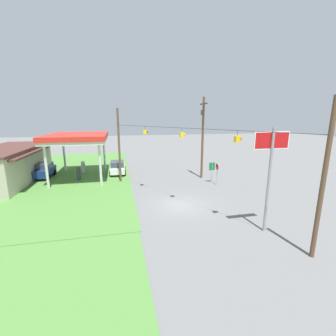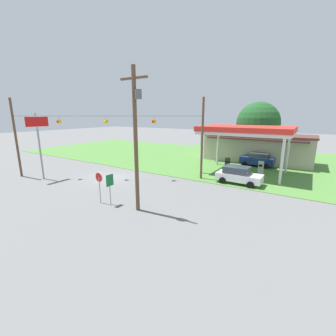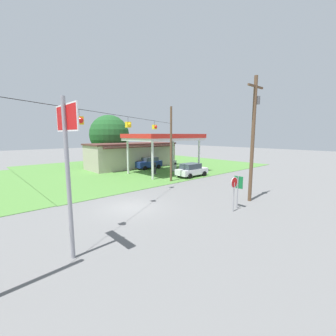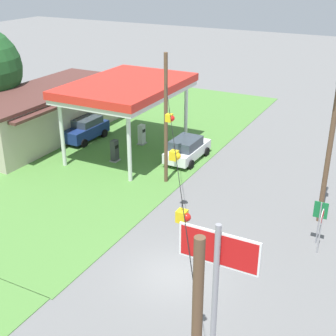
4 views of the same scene
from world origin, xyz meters
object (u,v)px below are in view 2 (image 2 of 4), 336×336
object	(u,v)px
fuel_pump_near	(227,165)
tree_behind_station	(258,123)
gas_station_store	(257,148)
route_sign	(110,183)
car_at_pumps_rear	(258,159)
car_at_pumps_front	(238,175)
stop_sign_overhead	(38,132)
stop_sign_roadside	(99,181)
fuel_pump_far	(261,169)
utility_pole_main	(136,134)
gas_station_canopy	(246,131)

from	to	relation	value
fuel_pump_near	tree_behind_station	world-z (taller)	tree_behind_station
gas_station_store	route_sign	distance (m)	23.98
fuel_pump_near	car_at_pumps_rear	distance (m)	5.28
car_at_pumps_front	stop_sign_overhead	bearing A→B (deg)	-151.62
car_at_pumps_rear	tree_behind_station	bearing A→B (deg)	-74.60
stop_sign_roadside	stop_sign_overhead	distance (m)	11.09
fuel_pump_near	route_sign	bearing A→B (deg)	-105.27
car_at_pumps_front	tree_behind_station	distance (m)	18.61
gas_station_store	tree_behind_station	size ratio (longest dim) A/B	1.67
fuel_pump_near	fuel_pump_far	world-z (taller)	same
car_at_pumps_front	route_sign	bearing A→B (deg)	-121.63
fuel_pump_far	tree_behind_station	xyz separation A→B (m)	(-3.34, 13.37, 4.59)
car_at_pumps_rear	stop_sign_overhead	xyz separation A→B (m)	(-18.22, -18.71, 4.05)
tree_behind_station	route_sign	bearing A→B (deg)	-99.32
gas_station_store	utility_pole_main	bearing A→B (deg)	-98.63
fuel_pump_near	utility_pole_main	world-z (taller)	utility_pole_main
car_at_pumps_front	tree_behind_station	world-z (taller)	tree_behind_station
gas_station_store	stop_sign_roadside	bearing A→B (deg)	-106.28
gas_station_store	fuel_pump_far	bearing A→B (deg)	-75.21
gas_station_store	car_at_pumps_front	xyz separation A→B (m)	(0.83, -12.52, -1.13)
gas_station_store	fuel_pump_far	distance (m)	8.31
tree_behind_station	car_at_pumps_rear	bearing A→B (deg)	-76.65
car_at_pumps_front	tree_behind_station	bearing A→B (deg)	97.30
route_sign	gas_station_canopy	bearing A→B (deg)	68.22
utility_pole_main	stop_sign_overhead	bearing A→B (deg)	176.61
fuel_pump_far	utility_pole_main	size ratio (longest dim) A/B	0.17
fuel_pump_far	tree_behind_station	world-z (taller)	tree_behind_station
utility_pole_main	fuel_pump_far	bearing A→B (deg)	69.55
route_sign	car_at_pumps_rear	bearing A→B (deg)	71.13
gas_station_canopy	tree_behind_station	distance (m)	13.45
gas_station_canopy	route_sign	distance (m)	16.79
gas_station_store	utility_pole_main	distance (m)	23.42
gas_station_store	stop_sign_overhead	distance (m)	28.25
gas_station_canopy	gas_station_store	bearing A→B (deg)	91.18
gas_station_canopy	stop_sign_overhead	xyz separation A→B (m)	(-17.54, -14.13, 0.02)
fuel_pump_near	fuel_pump_far	xyz separation A→B (m)	(3.87, 0.00, 0.00)
car_at_pumps_front	stop_sign_overhead	size ratio (longest dim) A/B	0.63
gas_station_store	stop_sign_roadside	distance (m)	24.44
stop_sign_overhead	gas_station_store	bearing A→B (deg)	51.79
gas_station_canopy	tree_behind_station	bearing A→B (deg)	96.00
gas_station_store	gas_station_canopy	bearing A→B (deg)	-88.82
gas_station_store	utility_pole_main	size ratio (longest dim) A/B	1.50
car_at_pumps_front	tree_behind_station	size ratio (longest dim) A/B	0.50
fuel_pump_far	car_at_pumps_front	xyz separation A→B (m)	(-1.26, -4.58, 0.13)
gas_station_canopy	car_at_pumps_rear	size ratio (longest dim) A/B	2.30
gas_station_canopy	utility_pole_main	world-z (taller)	utility_pole_main
car_at_pumps_front	car_at_pumps_rear	distance (m)	9.16
stop_sign_roadside	tree_behind_station	bearing A→B (deg)	-100.99
gas_station_canopy	car_at_pumps_rear	bearing A→B (deg)	81.54
fuel_pump_near	stop_sign_roadside	bearing A→B (deg)	-108.13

